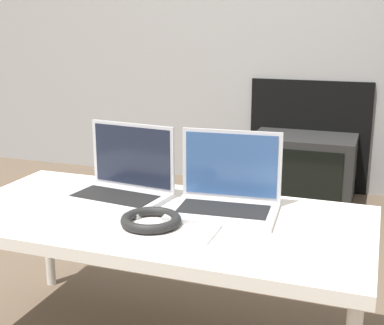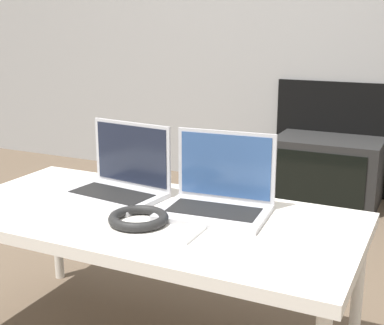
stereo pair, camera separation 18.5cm
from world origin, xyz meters
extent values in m
cube|color=black|center=(0.19, 2.06, 0.34)|extent=(0.73, 0.03, 0.68)
cube|color=silver|center=(0.00, 0.15, 0.44)|extent=(1.26, 0.61, 0.04)
cylinder|color=silver|center=(-0.59, 0.42, 0.21)|extent=(0.04, 0.04, 0.42)
cylinder|color=silver|center=(0.59, 0.42, 0.21)|extent=(0.04, 0.04, 0.42)
cube|color=#B2B2B7|center=(-0.18, 0.22, 0.47)|extent=(0.34, 0.27, 0.02)
cube|color=black|center=(-0.18, 0.22, 0.48)|extent=(0.28, 0.16, 0.00)
cube|color=#B2B2B7|center=(-0.17, 0.33, 0.59)|extent=(0.32, 0.05, 0.22)
cube|color=black|center=(-0.17, 0.33, 0.59)|extent=(0.29, 0.04, 0.20)
cube|color=#B2B2B7|center=(0.18, 0.22, 0.47)|extent=(0.33, 0.26, 0.02)
cube|color=black|center=(0.18, 0.22, 0.48)|extent=(0.28, 0.15, 0.00)
cube|color=#B2B2B7|center=(0.17, 0.33, 0.59)|extent=(0.32, 0.03, 0.22)
cube|color=#2D4C7F|center=(0.17, 0.33, 0.59)|extent=(0.29, 0.03, 0.20)
torus|color=black|center=(0.01, 0.07, 0.48)|extent=(0.17, 0.17, 0.03)
cube|color=silver|center=(0.18, 0.05, 0.47)|extent=(0.06, 0.13, 0.01)
cube|color=black|center=(0.19, 1.86, 0.19)|extent=(0.60, 0.38, 0.38)
cube|color=black|center=(0.19, 1.66, 0.19)|extent=(0.49, 0.01, 0.30)
camera|label=1|loc=(0.61, -1.24, 1.02)|focal=50.00mm
camera|label=2|loc=(0.78, -1.17, 1.02)|focal=50.00mm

